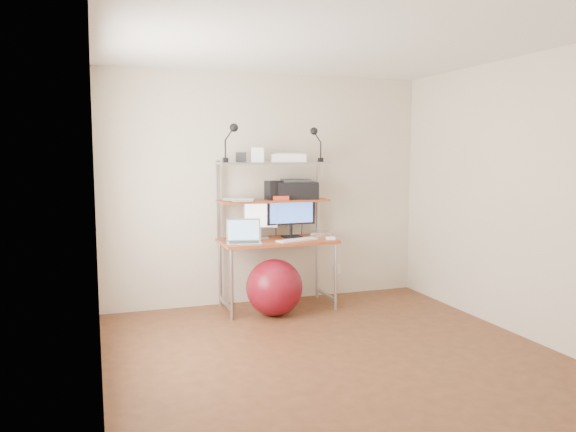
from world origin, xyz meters
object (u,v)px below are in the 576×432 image
object	(u,v)px
monitor_silver	(260,218)
exercise_ball	(274,287)
printer	(296,190)
laptop	(244,238)
monitor_black	(291,212)

from	to	relation	value
monitor_silver	exercise_ball	world-z (taller)	monitor_silver
printer	laptop	bearing A→B (deg)	-147.90
exercise_ball	monitor_silver	bearing A→B (deg)	94.47
monitor_silver	exercise_ball	distance (m)	0.78
laptop	printer	bearing A→B (deg)	34.98
monitor_silver	laptop	distance (m)	0.40
monitor_silver	monitor_black	size ratio (longest dim) A/B	0.75
laptop	printer	world-z (taller)	printer
printer	exercise_ball	xyz separation A→B (m)	(-0.38, -0.41, -0.96)
monitor_black	monitor_silver	bearing A→B (deg)	173.21
laptop	exercise_ball	distance (m)	0.59
monitor_silver	laptop	size ratio (longest dim) A/B	1.04
monitor_black	exercise_ball	size ratio (longest dim) A/B	0.95
laptop	monitor_black	bearing A→B (deg)	33.21
monitor_black	printer	size ratio (longest dim) A/B	1.13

